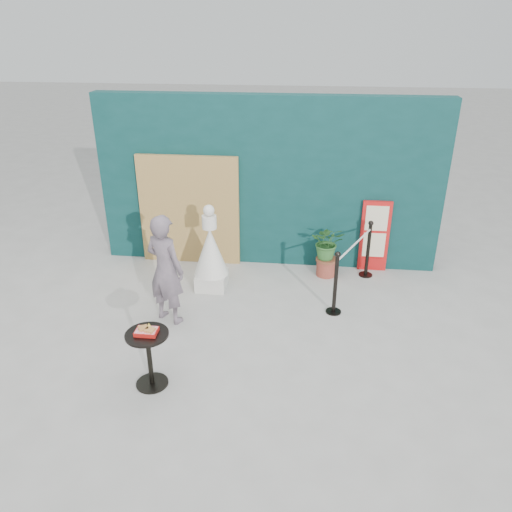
% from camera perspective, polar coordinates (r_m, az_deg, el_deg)
% --- Properties ---
extents(ground, '(60.00, 60.00, 0.00)m').
position_cam_1_polar(ground, '(6.73, -1.17, -12.16)').
color(ground, '#ADAAA5').
rests_on(ground, ground).
extents(back_wall, '(6.00, 0.30, 3.00)m').
position_cam_1_polar(back_wall, '(8.85, 1.42, 8.36)').
color(back_wall, '#0B3130').
rests_on(back_wall, ground).
extents(bamboo_fence, '(1.80, 0.08, 2.00)m').
position_cam_1_polar(bamboo_fence, '(9.04, -7.64, 5.16)').
color(bamboo_fence, tan).
rests_on(bamboo_fence, ground).
extents(woman, '(0.72, 0.62, 1.68)m').
position_cam_1_polar(woman, '(7.31, -10.31, -1.52)').
color(woman, slate).
rests_on(woman, ground).
extents(menu_board, '(0.50, 0.07, 1.30)m').
position_cam_1_polar(menu_board, '(9.00, 13.39, 2.20)').
color(menu_board, red).
rests_on(menu_board, ground).
extents(statue, '(0.57, 0.57, 1.47)m').
position_cam_1_polar(statue, '(8.21, -5.20, 0.10)').
color(statue, silver).
rests_on(statue, ground).
extents(cafe_table, '(0.52, 0.52, 0.75)m').
position_cam_1_polar(cafe_table, '(6.24, -12.17, -10.56)').
color(cafe_table, black).
rests_on(cafe_table, ground).
extents(food_basket, '(0.26, 0.19, 0.11)m').
position_cam_1_polar(food_basket, '(6.07, -12.39, -8.34)').
color(food_basket, red).
rests_on(food_basket, cafe_table).
extents(planter, '(0.56, 0.48, 0.94)m').
position_cam_1_polar(planter, '(8.69, 8.16, 1.05)').
color(planter, '#984132').
rests_on(planter, ground).
extents(stanchion_barrier, '(0.84, 1.54, 1.03)m').
position_cam_1_polar(stanchion_barrier, '(8.21, 11.01, -1.11)').
color(stanchion_barrier, black).
rests_on(stanchion_barrier, ground).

